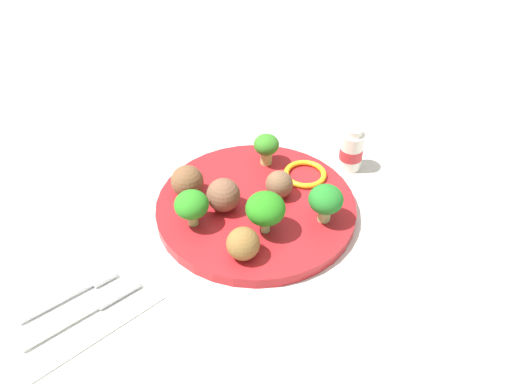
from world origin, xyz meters
TOP-DOWN VIEW (x-y plane):
  - ground_plane at (0.00, 0.00)m, footprint 4.00×4.00m
  - plate at (0.00, 0.00)m, footprint 0.28×0.28m
  - broccoli_floret_front_left at (0.08, 0.05)m, footprint 0.04×0.04m
  - broccoli_floret_front_right at (-0.09, 0.03)m, footprint 0.05×0.05m
  - broccoli_floret_mid_left at (-0.03, -0.05)m, footprint 0.05×0.05m
  - broccoli_floret_back_right at (0.04, -0.09)m, footprint 0.05×0.05m
  - meatball_far_rim at (0.04, -0.01)m, footprint 0.04×0.04m
  - meatball_back_left at (-0.04, 0.02)m, footprint 0.05×0.05m
  - meatball_mid_left at (-0.05, 0.08)m, footprint 0.05×0.05m
  - meatball_back_right at (-0.08, -0.06)m, footprint 0.04×0.04m
  - pepper_ring_far_rim at (0.09, -0.01)m, footprint 0.09×0.09m
  - napkin at (-0.27, 0.03)m, footprint 0.18×0.13m
  - fork at (-0.26, 0.05)m, footprint 0.12×0.03m
  - knife at (-0.26, 0.01)m, footprint 0.15×0.03m
  - yogurt_bottle at (0.18, -0.03)m, footprint 0.04×0.04m

SIDE VIEW (x-z plane):
  - ground_plane at x=0.00m, z-range 0.00..0.00m
  - napkin at x=-0.27m, z-range 0.00..0.01m
  - knife at x=-0.26m, z-range 0.00..0.01m
  - fork at x=-0.26m, z-range 0.00..0.01m
  - plate at x=0.00m, z-range 0.00..0.02m
  - pepper_ring_far_rim at x=0.09m, z-range 0.02..0.02m
  - yogurt_bottle at x=0.18m, z-range 0.00..0.07m
  - meatball_far_rim at x=0.04m, z-range 0.02..0.06m
  - meatball_back_right at x=-0.08m, z-range 0.02..0.06m
  - meatball_mid_left at x=-0.05m, z-range 0.02..0.06m
  - meatball_back_left at x=-0.04m, z-range 0.02..0.06m
  - broccoli_floret_front_left at x=0.08m, z-range 0.02..0.07m
  - broccoli_floret_front_right at x=-0.09m, z-range 0.02..0.07m
  - broccoli_floret_back_right at x=0.04m, z-range 0.02..0.08m
  - broccoli_floret_mid_left at x=-0.03m, z-range 0.02..0.08m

